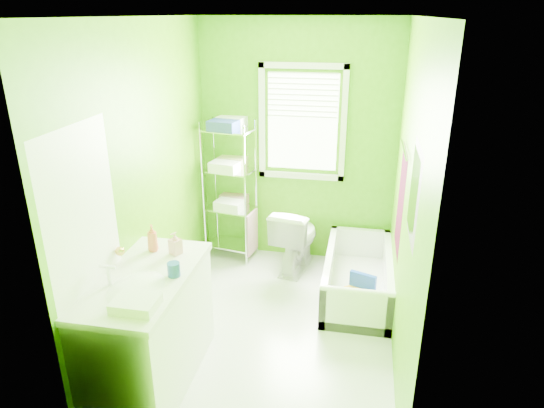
% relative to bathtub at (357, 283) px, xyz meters
% --- Properties ---
extents(ground, '(2.90, 2.90, 0.00)m').
position_rel_bathtub_xyz_m(ground, '(-0.73, -0.68, -0.14)').
color(ground, silver).
rests_on(ground, ground).
extents(room_envelope, '(2.14, 2.94, 2.62)m').
position_rel_bathtub_xyz_m(room_envelope, '(-0.73, -0.68, 1.40)').
color(room_envelope, '#479307').
rests_on(room_envelope, ground).
extents(window, '(0.92, 0.05, 1.22)m').
position_rel_bathtub_xyz_m(window, '(-0.68, 0.75, 1.47)').
color(window, white).
rests_on(window, ground).
extents(door, '(0.09, 0.80, 2.00)m').
position_rel_bathtub_xyz_m(door, '(-1.77, -1.68, 0.86)').
color(door, white).
rests_on(door, ground).
extents(right_wall_decor, '(0.04, 1.48, 1.17)m').
position_rel_bathtub_xyz_m(right_wall_decor, '(0.30, -0.70, 1.18)').
color(right_wall_decor, '#490821').
rests_on(right_wall_decor, ground).
extents(bathtub, '(0.64, 1.37, 0.44)m').
position_rel_bathtub_xyz_m(bathtub, '(0.00, 0.00, 0.00)').
color(bathtub, white).
rests_on(bathtub, ground).
extents(toilet, '(0.52, 0.77, 0.73)m').
position_rel_bathtub_xyz_m(toilet, '(-0.68, 0.44, 0.22)').
color(toilet, white).
rests_on(toilet, ground).
extents(vanity, '(0.62, 1.20, 1.12)m').
position_rel_bathtub_xyz_m(vanity, '(-1.49, -1.50, 0.34)').
color(vanity, white).
rests_on(vanity, ground).
extents(wire_shelf_unit, '(0.58, 0.47, 1.59)m').
position_rel_bathtub_xyz_m(wire_shelf_unit, '(-1.43, 0.60, 0.83)').
color(wire_shelf_unit, silver).
rests_on(wire_shelf_unit, ground).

